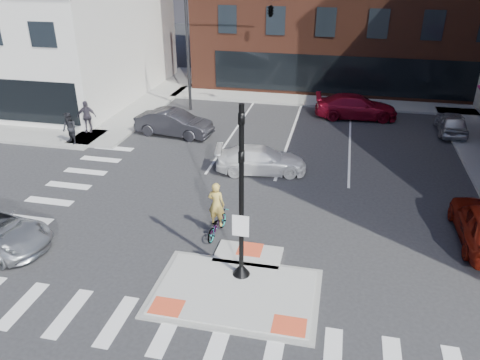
% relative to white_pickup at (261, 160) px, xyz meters
% --- Properties ---
extents(ground, '(120.00, 120.00, 0.00)m').
position_rel_white_pickup_xyz_m(ground, '(0.86, -8.91, -0.65)').
color(ground, '#28282B').
rests_on(ground, ground).
extents(refuge_island, '(5.40, 4.65, 0.13)m').
position_rel_white_pickup_xyz_m(refuge_island, '(0.86, -9.17, -0.60)').
color(refuge_island, gray).
rests_on(refuge_island, ground).
extents(sidewalk_nw, '(23.50, 20.50, 0.15)m').
position_rel_white_pickup_xyz_m(sidewalk_nw, '(-15.90, 6.38, -0.58)').
color(sidewalk_nw, gray).
rests_on(sidewalk_nw, ground).
extents(sidewalk_n, '(26.00, 3.00, 0.15)m').
position_rel_white_pickup_xyz_m(sidewalk_n, '(3.86, 13.09, -0.58)').
color(sidewalk_n, gray).
rests_on(sidewalk_n, ground).
extents(building_nw, '(20.40, 16.40, 14.40)m').
position_rel_white_pickup_xyz_m(building_nw, '(-21.12, 11.07, 3.57)').
color(building_nw, silver).
rests_on(building_nw, ground).
extents(signal_pole, '(0.60, 0.60, 5.98)m').
position_rel_white_pickup_xyz_m(signal_pole, '(0.86, -8.51, 1.70)').
color(signal_pole, black).
rests_on(signal_pole, refuge_island).
extents(mast_arm_signal, '(6.10, 2.24, 8.00)m').
position_rel_white_pickup_xyz_m(mast_arm_signal, '(-2.62, 9.09, 5.55)').
color(mast_arm_signal, black).
rests_on(mast_arm_signal, ground).
extents(white_pickup, '(4.75, 2.56, 1.31)m').
position_rel_white_pickup_xyz_m(white_pickup, '(0.00, 0.00, 0.00)').
color(white_pickup, white).
rests_on(white_pickup, ground).
extents(bg_car_dark, '(4.81, 2.17, 1.53)m').
position_rel_white_pickup_xyz_m(bg_car_dark, '(-6.02, 4.05, 0.11)').
color(bg_car_dark, '#26262B').
rests_on(bg_car_dark, ground).
extents(bg_car_silver, '(1.72, 3.98, 1.34)m').
position_rel_white_pickup_xyz_m(bg_car_silver, '(10.31, 8.01, 0.02)').
color(bg_car_silver, silver).
rests_on(bg_car_silver, ground).
extents(bg_car_red, '(5.51, 2.63, 1.55)m').
position_rel_white_pickup_xyz_m(bg_car_red, '(4.63, 9.76, 0.12)').
color(bg_car_red, maroon).
rests_on(bg_car_red, ground).
extents(cyclist, '(0.84, 1.85, 2.25)m').
position_rel_white_pickup_xyz_m(cyclist, '(-0.64, -6.11, 0.10)').
color(cyclist, '#3F3F44').
rests_on(cyclist, ground).
extents(pedestrian_a, '(1.09, 1.00, 1.80)m').
position_rel_white_pickup_xyz_m(pedestrian_a, '(-11.14, 1.09, 0.40)').
color(pedestrian_a, black).
rests_on(pedestrian_a, sidewalk_nw).
extents(pedestrian_b, '(1.21, 0.72, 1.92)m').
position_rel_white_pickup_xyz_m(pedestrian_b, '(-11.17, 3.09, 0.46)').
color(pedestrian_b, '#342F3A').
rests_on(pedestrian_b, sidewalk_nw).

